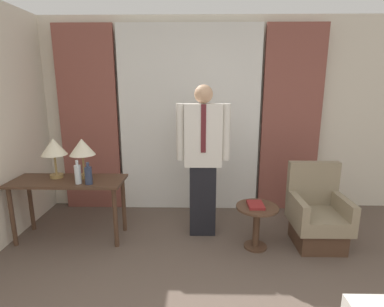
# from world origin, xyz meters

# --- Properties ---
(wall_back) EXTENTS (10.00, 0.06, 2.70)m
(wall_back) POSITION_xyz_m (0.00, 3.16, 1.35)
(wall_back) COLOR silver
(wall_back) RESTS_ON ground_plane
(curtain_sheer_center) EXTENTS (1.94, 0.06, 2.58)m
(curtain_sheer_center) POSITION_xyz_m (0.00, 3.03, 1.29)
(curtain_sheer_center) COLOR white
(curtain_sheer_center) RESTS_ON ground_plane
(curtain_drape_left) EXTENTS (0.81, 0.06, 2.58)m
(curtain_drape_left) POSITION_xyz_m (-1.42, 3.03, 1.29)
(curtain_drape_left) COLOR brown
(curtain_drape_left) RESTS_ON ground_plane
(curtain_drape_right) EXTENTS (0.81, 0.06, 2.58)m
(curtain_drape_right) POSITION_xyz_m (1.42, 3.03, 1.29)
(curtain_drape_right) COLOR brown
(curtain_drape_right) RESTS_ON ground_plane
(desk) EXTENTS (1.28, 0.50, 0.73)m
(desk) POSITION_xyz_m (-1.38, 2.10, 0.61)
(desk) COLOR #4C3323
(desk) RESTS_ON ground_plane
(table_lamp_left) EXTENTS (0.29, 0.29, 0.47)m
(table_lamp_left) POSITION_xyz_m (-1.54, 2.18, 1.08)
(table_lamp_left) COLOR #9E7F47
(table_lamp_left) RESTS_ON desk
(table_lamp_right) EXTENTS (0.29, 0.29, 0.47)m
(table_lamp_right) POSITION_xyz_m (-1.21, 2.18, 1.08)
(table_lamp_right) COLOR #9E7F47
(table_lamp_right) RESTS_ON desk
(bottle_near_edge) EXTENTS (0.08, 0.08, 0.25)m
(bottle_near_edge) POSITION_xyz_m (-1.08, 1.96, 0.83)
(bottle_near_edge) COLOR #2D3851
(bottle_near_edge) RESTS_ON desk
(bottle_by_lamp) EXTENTS (0.07, 0.07, 0.27)m
(bottle_by_lamp) POSITION_xyz_m (-1.20, 1.97, 0.84)
(bottle_by_lamp) COLOR silver
(bottle_by_lamp) RESTS_ON desk
(person) EXTENTS (0.62, 0.21, 1.80)m
(person) POSITION_xyz_m (0.18, 2.23, 0.98)
(person) COLOR black
(person) RESTS_ON ground_plane
(armchair) EXTENTS (0.58, 0.60, 0.92)m
(armchair) POSITION_xyz_m (1.48, 2.02, 0.33)
(armchair) COLOR #4C3323
(armchair) RESTS_ON ground_plane
(side_table) EXTENTS (0.46, 0.46, 0.50)m
(side_table) POSITION_xyz_m (0.77, 1.91, 0.34)
(side_table) COLOR #4C3323
(side_table) RESTS_ON ground_plane
(book) EXTENTS (0.17, 0.23, 0.03)m
(book) POSITION_xyz_m (0.75, 1.91, 0.51)
(book) COLOR maroon
(book) RESTS_ON side_table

